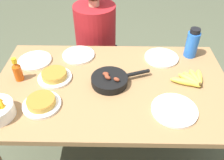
{
  "coord_description": "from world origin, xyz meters",
  "views": [
    {
      "loc": [
        0.02,
        -1.12,
        1.68
      ],
      "look_at": [
        0.0,
        0.0,
        0.74
      ],
      "focal_mm": 38.0,
      "sensor_mm": 36.0,
      "label": 1
    }
  ],
  "objects_px": {
    "banana_bunch": "(192,80)",
    "frittata_plate_side": "(55,76)",
    "empty_plate_far_left": "(35,60)",
    "person_figure": "(96,53)",
    "hot_sauce_bottle": "(17,71)",
    "skillet": "(110,80)",
    "frittata_plate_center": "(42,103)",
    "water_bottle": "(192,43)",
    "empty_plate_mid_edge": "(79,55)",
    "empty_plate_near_front": "(174,110)",
    "empty_plate_far_right": "(161,58)"
  },
  "relations": [
    {
      "from": "empty_plate_far_left",
      "to": "empty_plate_far_right",
      "type": "xyz_separation_m",
      "value": [
        0.89,
        0.05,
        -0.0
      ]
    },
    {
      "from": "empty_plate_near_front",
      "to": "skillet",
      "type": "bearing_deg",
      "value": 147.9
    },
    {
      "from": "empty_plate_far_left",
      "to": "hot_sauce_bottle",
      "type": "relative_size",
      "value": 1.41
    },
    {
      "from": "person_figure",
      "to": "water_bottle",
      "type": "bearing_deg",
      "value": -27.32
    },
    {
      "from": "frittata_plate_center",
      "to": "water_bottle",
      "type": "height_order",
      "value": "water_bottle"
    },
    {
      "from": "frittata_plate_side",
      "to": "banana_bunch",
      "type": "bearing_deg",
      "value": -1.28
    },
    {
      "from": "empty_plate_near_front",
      "to": "empty_plate_far_right",
      "type": "height_order",
      "value": "same"
    },
    {
      "from": "empty_plate_mid_edge",
      "to": "frittata_plate_side",
      "type": "bearing_deg",
      "value": -114.77
    },
    {
      "from": "banana_bunch",
      "to": "frittata_plate_side",
      "type": "relative_size",
      "value": 1.05
    },
    {
      "from": "empty_plate_far_left",
      "to": "empty_plate_mid_edge",
      "type": "distance_m",
      "value": 0.31
    },
    {
      "from": "person_figure",
      "to": "skillet",
      "type": "bearing_deg",
      "value": -78.2
    },
    {
      "from": "hot_sauce_bottle",
      "to": "banana_bunch",
      "type": "bearing_deg",
      "value": -0.52
    },
    {
      "from": "water_bottle",
      "to": "frittata_plate_center",
      "type": "bearing_deg",
      "value": -151.35
    },
    {
      "from": "empty_plate_far_right",
      "to": "person_figure",
      "type": "distance_m",
      "value": 0.69
    },
    {
      "from": "hot_sauce_bottle",
      "to": "empty_plate_far_right",
      "type": "bearing_deg",
      "value": 14.69
    },
    {
      "from": "banana_bunch",
      "to": "empty_plate_mid_edge",
      "type": "relative_size",
      "value": 0.98
    },
    {
      "from": "empty_plate_far_left",
      "to": "person_figure",
      "type": "xyz_separation_m",
      "value": [
        0.39,
        0.46,
        -0.24
      ]
    },
    {
      "from": "empty_plate_near_front",
      "to": "hot_sauce_bottle",
      "type": "height_order",
      "value": "hot_sauce_bottle"
    },
    {
      "from": "hot_sauce_bottle",
      "to": "skillet",
      "type": "bearing_deg",
      "value": -3.14
    },
    {
      "from": "frittata_plate_side",
      "to": "water_bottle",
      "type": "xyz_separation_m",
      "value": [
        0.92,
        0.28,
        0.08
      ]
    },
    {
      "from": "empty_plate_far_left",
      "to": "empty_plate_mid_edge",
      "type": "height_order",
      "value": "same"
    },
    {
      "from": "skillet",
      "to": "empty_plate_far_left",
      "type": "distance_m",
      "value": 0.58
    },
    {
      "from": "frittata_plate_side",
      "to": "empty_plate_near_front",
      "type": "height_order",
      "value": "frittata_plate_side"
    },
    {
      "from": "skillet",
      "to": "empty_plate_mid_edge",
      "type": "relative_size",
      "value": 1.61
    },
    {
      "from": "empty_plate_far_left",
      "to": "hot_sauce_bottle",
      "type": "distance_m",
      "value": 0.21
    },
    {
      "from": "hot_sauce_bottle",
      "to": "person_figure",
      "type": "distance_m",
      "value": 0.84
    },
    {
      "from": "banana_bunch",
      "to": "empty_plate_far_left",
      "type": "distance_m",
      "value": 1.06
    },
    {
      "from": "frittata_plate_center",
      "to": "empty_plate_far_right",
      "type": "xyz_separation_m",
      "value": [
        0.74,
        0.47,
        -0.01
      ]
    },
    {
      "from": "empty_plate_mid_edge",
      "to": "person_figure",
      "type": "xyz_separation_m",
      "value": [
        0.09,
        0.39,
        -0.24
      ]
    },
    {
      "from": "frittata_plate_side",
      "to": "empty_plate_far_left",
      "type": "height_order",
      "value": "frittata_plate_side"
    },
    {
      "from": "skillet",
      "to": "frittata_plate_side",
      "type": "bearing_deg",
      "value": 153.88
    },
    {
      "from": "water_bottle",
      "to": "person_figure",
      "type": "distance_m",
      "value": 0.87
    },
    {
      "from": "banana_bunch",
      "to": "frittata_plate_side",
      "type": "xyz_separation_m",
      "value": [
        -0.87,
        0.02,
        0.0
      ]
    },
    {
      "from": "banana_bunch",
      "to": "empty_plate_mid_edge",
      "type": "height_order",
      "value": "banana_bunch"
    },
    {
      "from": "empty_plate_mid_edge",
      "to": "empty_plate_far_left",
      "type": "bearing_deg",
      "value": -166.36
    },
    {
      "from": "frittata_plate_center",
      "to": "frittata_plate_side",
      "type": "height_order",
      "value": "frittata_plate_side"
    },
    {
      "from": "banana_bunch",
      "to": "hot_sauce_bottle",
      "type": "distance_m",
      "value": 1.09
    },
    {
      "from": "frittata_plate_center",
      "to": "water_bottle",
      "type": "distance_m",
      "value": 1.08
    },
    {
      "from": "frittata_plate_center",
      "to": "person_figure",
      "type": "xyz_separation_m",
      "value": [
        0.24,
        0.88,
        -0.25
      ]
    },
    {
      "from": "skillet",
      "to": "empty_plate_far_left",
      "type": "xyz_separation_m",
      "value": [
        -0.54,
        0.23,
        -0.02
      ]
    },
    {
      "from": "banana_bunch",
      "to": "empty_plate_near_front",
      "type": "xyz_separation_m",
      "value": [
        -0.15,
        -0.25,
        -0.01
      ]
    },
    {
      "from": "empty_plate_far_left",
      "to": "hot_sauce_bottle",
      "type": "bearing_deg",
      "value": -102.7
    },
    {
      "from": "person_figure",
      "to": "frittata_plate_center",
      "type": "bearing_deg",
      "value": -105.06
    },
    {
      "from": "banana_bunch",
      "to": "person_figure",
      "type": "bearing_deg",
      "value": 134.43
    },
    {
      "from": "frittata_plate_center",
      "to": "hot_sauce_bottle",
      "type": "height_order",
      "value": "hot_sauce_bottle"
    },
    {
      "from": "empty_plate_far_right",
      "to": "hot_sauce_bottle",
      "type": "xyz_separation_m",
      "value": [
        -0.94,
        -0.25,
        0.06
      ]
    },
    {
      "from": "frittata_plate_center",
      "to": "water_bottle",
      "type": "xyz_separation_m",
      "value": [
        0.95,
        0.52,
        0.08
      ]
    },
    {
      "from": "skillet",
      "to": "hot_sauce_bottle",
      "type": "bearing_deg",
      "value": 157.34
    },
    {
      "from": "empty_plate_near_front",
      "to": "empty_plate_far_right",
      "type": "distance_m",
      "value": 0.5
    },
    {
      "from": "frittata_plate_center",
      "to": "frittata_plate_side",
      "type": "xyz_separation_m",
      "value": [
        0.03,
        0.24,
        0.0
      ]
    }
  ]
}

